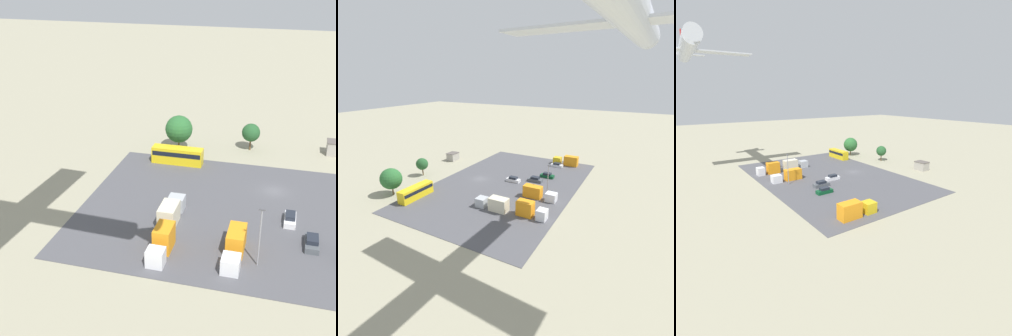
{
  "view_description": "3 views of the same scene",
  "coord_description": "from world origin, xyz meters",
  "views": [
    {
      "loc": [
        -1.24,
        75.62,
        38.21
      ],
      "look_at": [
        12.61,
        24.93,
        14.08
      ],
      "focal_mm": 50.0,
      "sensor_mm": 36.0,
      "label": 1
    },
    {
      "loc": [
        63.42,
        44.2,
        30.7
      ],
      "look_at": [
        5.6,
        12.36,
        7.52
      ],
      "focal_mm": 28.0,
      "sensor_mm": 36.0,
      "label": 2
    },
    {
      "loc": [
        -65.93,
        50.76,
        24.24
      ],
      "look_at": [
        -2.97,
        5.94,
        3.02
      ],
      "focal_mm": 28.0,
      "sensor_mm": 36.0,
      "label": 3
    }
  ],
  "objects": [
    {
      "name": "parked_car_1",
      "position": [
        -23.12,
        17.36,
        0.67
      ],
      "size": [
        1.9,
        4.21,
        1.42
      ],
      "color": "silver",
      "rests_on": "ground"
    },
    {
      "name": "tree_apron_mid",
      "position": [
        6.26,
        -18.26,
        3.92
      ],
      "size": [
        3.83,
        3.83,
        5.85
      ],
      "color": "brown",
      "rests_on": "ground"
    },
    {
      "name": "parked_car_3",
      "position": [
        -3.05,
        10.15,
        0.73
      ],
      "size": [
        1.77,
        4.3,
        1.57
      ],
      "color": "silver",
      "rests_on": "ground"
    },
    {
      "name": "parked_car_2",
      "position": [
        -6.3,
        16.05,
        0.74
      ],
      "size": [
        1.95,
        4.45,
        1.57
      ],
      "rotation": [
        0.0,
        0.0,
        3.14
      ],
      "color": "#4C5156",
      "rests_on": "ground"
    },
    {
      "name": "light_pole_lot_centre",
      "position": [
        0.8,
        22.59,
        4.84
      ],
      "size": [
        0.9,
        0.28,
        8.66
      ],
      "color": "gray",
      "rests_on": "ground"
    },
    {
      "name": "parked_truck_2",
      "position": [
        15.05,
        14.19,
        1.58
      ],
      "size": [
        2.59,
        8.4,
        3.28
      ],
      "rotation": [
        0.0,
        0.0,
        3.14
      ],
      "color": "#ADB2B7",
      "rests_on": "ground"
    },
    {
      "name": "parked_car_0",
      "position": [
        -11.34,
        18.09,
        0.74
      ],
      "size": [
        1.84,
        4.29,
        1.58
      ],
      "rotation": [
        0.0,
        0.0,
        3.14
      ],
      "color": "#0C4723",
      "rests_on": "ground"
    },
    {
      "name": "ground_plane",
      "position": [
        0.0,
        0.0,
        0.0
      ],
      "size": [
        400.0,
        400.0,
        0.0
      ],
      "primitive_type": "plane",
      "color": "gray"
    },
    {
      "name": "bus",
      "position": [
        19.45,
        -7.28,
        1.85
      ],
      "size": [
        10.09,
        2.62,
        3.29
      ],
      "rotation": [
        0.0,
        0.0,
        1.57
      ],
      "color": "gold",
      "rests_on": "ground"
    },
    {
      "name": "parked_truck_0",
      "position": [
        13.98,
        23.23,
        1.72
      ],
      "size": [
        2.42,
        7.16,
        3.59
      ],
      "color": "silver",
      "rests_on": "ground"
    },
    {
      "name": "parked_truck_3",
      "position": [
        -26.7,
        19.97,
        1.66
      ],
      "size": [
        2.56,
        8.8,
        3.46
      ],
      "rotation": [
        0.0,
        0.0,
        3.14
      ],
      "color": "gold",
      "rests_on": "ground"
    },
    {
      "name": "parked_truck_1",
      "position": [
        4.11,
        21.15,
        1.54
      ],
      "size": [
        2.44,
        8.98,
        3.19
      ],
      "color": "silver",
      "rests_on": "ground"
    },
    {
      "name": "airplane",
      "position": [
        23.76,
        40.48,
        37.46
      ],
      "size": [
        42.03,
        34.79,
        9.84
      ],
      "rotation": [
        0.0,
        0.0,
        1.53
      ],
      "color": "silver"
    },
    {
      "name": "shed_building",
      "position": [
        -11.38,
        -20.4,
        1.48
      ],
      "size": [
        4.1,
        3.41,
        2.95
      ],
      "color": "#9E998E",
      "rests_on": "ground"
    },
    {
      "name": "parking_lot_surface",
      "position": [
        0.0,
        9.44,
        0.04
      ],
      "size": [
        61.21,
        39.37,
        0.08
      ],
      "color": "#4C4C51",
      "rests_on": "ground"
    },
    {
      "name": "tree_near_shed",
      "position": [
        20.99,
        -14.5,
        4.63
      ],
      "size": [
        5.75,
        5.75,
        7.51
      ],
      "color": "brown",
      "rests_on": "ground"
    }
  ]
}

